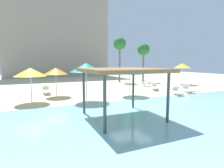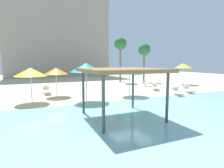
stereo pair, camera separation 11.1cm
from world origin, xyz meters
The scene contains 16 objects.
ground_plane centered at (0.00, 0.00, 0.00)m, with size 80.00×80.00×0.00m, color beige.
lagoon_water centered at (0.00, -5.25, 0.02)m, with size 44.00×13.50×0.04m, color #8CC6CC.
shade_pavilion centered at (-1.98, -2.47, 2.50)m, with size 4.00×4.00×2.67m.
beach_umbrella_orange_0 centered at (-4.43, 5.57, 2.24)m, with size 2.10×2.10×2.53m.
beach_umbrella_teal_3 centered at (-2.55, 2.40, 2.61)m, with size 2.49×2.49×2.96m.
beach_umbrella_yellow_4 centered at (12.60, 7.83, 2.57)m, with size 2.31×2.31×2.89m.
beach_umbrella_yellow_5 centered at (-6.44, 3.64, 2.29)m, with size 2.32×2.32×2.61m.
beach_umbrella_teal_7 centered at (1.60, 3.13, 2.27)m, with size 2.34×2.34×2.60m.
lounge_chair_0 centered at (5.91, 1.75, 0.33)m, with size 1.37×1.97×0.74m.
lounge_chair_1 centered at (7.02, 7.90, 0.33)m, with size 1.46×1.94×0.74m.
lounge_chair_2 centered at (-5.17, 7.24, 0.33)m, with size 0.72×1.93×0.74m.
lounge_chair_3 centered at (5.99, 5.17, 0.33)m, with size 1.42×1.96×0.74m.
lounge_chair_4 centered at (7.93, 2.33, 0.33)m, with size 1.34×1.97×0.74m.
palm_tree_0 centered at (9.71, 13.08, 4.92)m, with size 1.90×1.90×6.01m.
palm_tree_2 centered at (6.01, 14.02, 5.72)m, with size 1.90×1.90×6.86m.
hotel_block_0 centered at (-1.07, 32.19, 9.27)m, with size 21.15×10.08×18.54m, color #9E9384.
Camera 2 is at (-6.14, -10.82, 2.95)m, focal length 28.58 mm.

